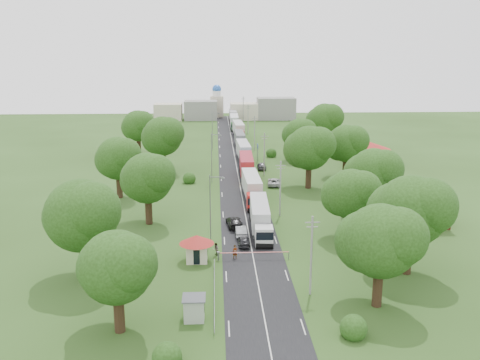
{
  "coord_description": "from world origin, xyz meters",
  "views": [
    {
      "loc": [
        -4.69,
        -88.45,
        26.44
      ],
      "look_at": [
        -0.34,
        5.03,
        3.0
      ],
      "focal_mm": 40.0,
      "sensor_mm": 36.0,
      "label": 1
    }
  ],
  "objects": [
    {
      "name": "tree_10",
      "position": [
        -15.01,
        -9.84,
        7.22
      ],
      "size": [
        8.8,
        8.8,
        11.07
      ],
      "color": "#382616",
      "rests_on": "ground"
    },
    {
      "name": "tree_7",
      "position": [
        23.99,
        50.17,
        7.85
      ],
      "size": [
        9.6,
        9.6,
        12.05
      ],
      "color": "#382616",
      "rests_on": "ground"
    },
    {
      "name": "truck_4",
      "position": [
        1.86,
        53.86,
        2.03
      ],
      "size": [
        2.59,
        13.83,
        3.83
      ],
      "color": "white",
      "rests_on": "ground"
    },
    {
      "name": "pedestrian_near",
      "position": [
        -2.35,
        -24.5,
        0.89
      ],
      "size": [
        0.67,
        0.46,
        1.78
      ],
      "primitive_type": "imported",
      "rotation": [
        0.0,
        0.0,
        0.05
      ],
      "color": "gray",
      "rests_on": "ground"
    },
    {
      "name": "truck_5",
      "position": [
        2.27,
        69.82,
        2.29
      ],
      "size": [
        3.26,
        15.61,
        4.31
      ],
      "color": "#AC2E1A",
      "rests_on": "ground"
    },
    {
      "name": "truck_6",
      "position": [
        1.6,
        87.26,
        2.24
      ],
      "size": [
        2.78,
        15.24,
        4.22
      ],
      "color": "#205723",
      "rests_on": "ground"
    },
    {
      "name": "church",
      "position": [
        -4.0,
        118.0,
        5.39
      ],
      "size": [
        5.0,
        5.0,
        12.3
      ],
      "color": "beige",
      "rests_on": "ground"
    },
    {
      "name": "truck_0",
      "position": [
        1.72,
        -14.08,
        2.16
      ],
      "size": [
        2.94,
        14.75,
        4.08
      ],
      "color": "silver",
      "rests_on": "ground"
    },
    {
      "name": "guard_booth",
      "position": [
        -7.2,
        -25.0,
        2.16
      ],
      "size": [
        4.4,
        4.4,
        3.45
      ],
      "color": "beige",
      "rests_on": "ground"
    },
    {
      "name": "lamp_1",
      "position": [
        -5.35,
        15.0,
        5.55
      ],
      "size": [
        2.03,
        0.22,
        10.0
      ],
      "color": "slate",
      "rests_on": "ground"
    },
    {
      "name": "tree_9",
      "position": [
        -20.01,
        -29.83,
        7.85
      ],
      "size": [
        9.6,
        9.6,
        12.05
      ],
      "color": "#382616",
      "rests_on": "ground"
    },
    {
      "name": "info_sign",
      "position": [
        5.2,
        35.0,
        3.0
      ],
      "size": [
        0.12,
        3.1,
        4.1
      ],
      "color": "slate",
      "rests_on": "ground"
    },
    {
      "name": "tree_11",
      "position": [
        -22.01,
        5.16,
        7.22
      ],
      "size": [
        8.8,
        8.8,
        11.07
      ],
      "color": "#382616",
      "rests_on": "ground"
    },
    {
      "name": "tree_2",
      "position": [
        13.99,
        -17.86,
        6.6
      ],
      "size": [
        8.0,
        8.0,
        10.1
      ],
      "color": "#382616",
      "rests_on": "ground"
    },
    {
      "name": "tree_8",
      "position": [
        -14.01,
        -41.86,
        6.6
      ],
      "size": [
        8.0,
        8.0,
        10.1
      ],
      "color": "#382616",
      "rests_on": "ground"
    },
    {
      "name": "tree_4",
      "position": [
        12.99,
        10.17,
        7.85
      ],
      "size": [
        9.6,
        9.6,
        12.05
      ],
      "color": "#382616",
      "rests_on": "ground"
    },
    {
      "name": "pole_3",
      "position": [
        5.5,
        49.0,
        4.68
      ],
      "size": [
        1.6,
        0.24,
        9.0
      ],
      "color": "gray",
      "rests_on": "ground"
    },
    {
      "name": "lamp_0",
      "position": [
        -5.35,
        -20.0,
        5.55
      ],
      "size": [
        2.03,
        0.22,
        10.0
      ],
      "color": "slate",
      "rests_on": "ground"
    },
    {
      "name": "pole_0",
      "position": [
        5.5,
        -35.0,
        4.68
      ],
      "size": [
        1.6,
        0.24,
        9.0
      ],
      "color": "gray",
      "rests_on": "ground"
    },
    {
      "name": "car_lane_mid",
      "position": [
        -1.19,
        -15.92,
        0.71
      ],
      "size": [
        1.54,
        4.33,
        1.42
      ],
      "primitive_type": "imported",
      "rotation": [
        0.0,
        0.0,
        3.15
      ],
      "color": "#A0A3A8",
      "rests_on": "ground"
    },
    {
      "name": "pedestrian_booth",
      "position": [
        -4.8,
        -23.31,
        0.83
      ],
      "size": [
        0.83,
        0.95,
        1.67
      ],
      "primitive_type": "imported",
      "rotation": [
        0.0,
        0.0,
        -1.29
      ],
      "color": "gray",
      "rests_on": "ground"
    },
    {
      "name": "house_brick",
      "position": [
        26.0,
        -12.0,
        2.65
      ],
      "size": [
        8.6,
        6.6,
        5.2
      ],
      "color": "maroon",
      "rests_on": "ground"
    },
    {
      "name": "guard_rail",
      "position": [
        -5.0,
        -35.0,
        0.0
      ],
      "size": [
        0.1,
        17.0,
        1.7
      ],
      "primitive_type": null,
      "color": "slate",
      "rests_on": "ground"
    },
    {
      "name": "tree_1",
      "position": [
        17.99,
        -29.83,
        7.85
      ],
      "size": [
        9.6,
        9.6,
        12.05
      ],
      "color": "#382616",
      "rests_on": "ground"
    },
    {
      "name": "truck_2",
      "position": [
        1.7,
        19.31,
        2.28
      ],
      "size": [
        2.93,
        15.5,
        4.29
      ],
      "color": "gold",
      "rests_on": "ground"
    },
    {
      "name": "tree_13",
      "position": [
        -24.01,
        45.16,
        7.22
      ],
      "size": [
        8.8,
        8.8,
        11.07
      ],
      "color": "#382616",
      "rests_on": "ground"
    },
    {
      "name": "kiosk",
      "position": [
        -7.0,
        -40.0,
        1.23
      ],
      "size": [
        2.3,
        2.3,
        2.41
      ],
      "color": "#99A593",
      "rests_on": "ground"
    },
    {
      "name": "tree_6",
      "position": [
        14.99,
        35.14,
        6.6
      ],
      "size": [
        8.0,
        8.0,
        10.1
      ],
      "color": "#382616",
      "rests_on": "ground"
    },
    {
      "name": "pole_2",
      "position": [
        5.5,
        21.0,
        4.68
      ],
      "size": [
        1.6,
        0.24,
        9.0
      ],
      "color": "gray",
      "rests_on": "ground"
    },
    {
      "name": "tree_0",
      "position": [
        11.99,
        -37.84,
        7.22
      ],
      "size": [
        8.8,
        8.8,
        11.07
      ],
      "color": "#382616",
      "rests_on": "ground"
    },
    {
      "name": "pole_1",
      "position": [
        5.5,
        -7.0,
        4.68
      ],
      "size": [
        1.6,
        0.24,
        9.0
      ],
      "color": "gray",
      "rests_on": "ground"
    },
    {
      "name": "pole_5",
      "position": [
        5.5,
        105.0,
        4.68
      ],
      "size": [
        1.6,
        0.24,
        9.0
      ],
      "color": "gray",
      "rests_on": "ground"
    },
    {
      "name": "car_verge_near",
      "position": [
        6.61,
        12.27,
        0.71
      ],
      "size": [
        2.87,
        5.3,
        1.41
      ],
      "primitive_type": "imported",
      "rotation": [
        0.0,
        0.0,
        3.03
      ],
      "color": "#AEAEAE",
      "rests_on": "ground"
    },
    {
      "name": "truck_7",
      "position": [
        1.73,
        103.98,
        2.11
      ],
      "size": [
        2.46,
        14.36,
        3.98
      ],
      "color": "silver",
      "rests_on": "ground"
    },
    {
      "name": "pole_4",
      "position": [
        5.5,
        77.0,
        4.68
      ],
      "size": [
        1.6,
        0.24,
        9.0
      ],
      "color": "gray",
      "rests_on": "ground"
    },
    {
      "name": "lamp_2",
      "position": [
        -5.35,
        50.0,
        5.55
      ],
      "size": [
        2.03,
        0.22,
        10.0
      ],
      "color": "slate",
      "rests_on": "ground"
    },
    {
      "name": "distant_town",
      "position": [
        0.68,
        110.0,
        3.49
      ],
      "size": [
        52.0,
        8.0,
        8.0
      ],
      "color": "gray",
      "rests_on": "ground"
    },
    {
      "name": "road",
      "position": [
        0.0,
        20.0,
        0.0
      ],
      "size": [
        8.0,
        200.0,
        0.04
      ],
      "primitive_type": "cube",
      "color": "black",
      "rests_on": "ground"
    },
    {
      "name": "boom_barrier",
      "position": [
        -1.36,
        -25.0,
        0.89
      ],
      "size": [
        9.22,
        0.35,
        1.18
      ],
      "color": "slate",
      "rests_on": "ground"
    },
    {
      "name": "car_lane_rear",
      "position": [
        -2.02,
        -12.0,
        0.76
      ],
      "size": [
        2.65,
        5.42,
        1.52
      ],
      "primitive_type": "imported",
      "rotation": [
        0.0,
        0.0,
        3.24
      ],
      "color": "black",
      "rests_on": "ground"
    },
    {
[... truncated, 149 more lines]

